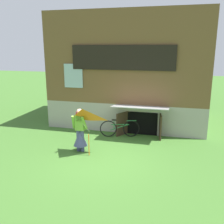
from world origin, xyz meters
name	(u,v)px	position (x,y,z in m)	size (l,w,h in m)	color
ground_plane	(104,159)	(0.00, 0.00, 0.00)	(60.00, 60.00, 0.00)	#3D6B28
log_house	(132,69)	(0.00, 5.35, 2.74)	(7.52, 5.83, 5.49)	#9E998E
person	(80,134)	(-1.07, 0.50, 0.71)	(0.61, 0.53, 1.67)	#474C75
kite	(83,122)	(-0.73, -0.11, 1.37)	(1.03, 1.10, 1.69)	orange
bicycle_green	(120,128)	(0.03, 2.44, 0.39)	(1.71, 0.51, 0.80)	black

